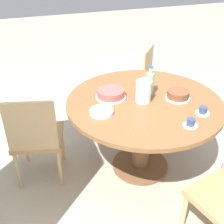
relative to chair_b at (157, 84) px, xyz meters
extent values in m
plane|color=#B2A893|center=(-0.76, 0.55, -0.47)|extent=(14.00, 14.00, 0.00)
cylinder|color=brown|center=(-0.76, 0.55, -0.45)|extent=(0.54, 0.54, 0.03)
cylinder|color=brown|center=(-0.76, 0.55, -0.10)|extent=(0.16, 0.16, 0.67)
cylinder|color=brown|center=(-0.76, 0.55, 0.26)|extent=(1.33, 1.33, 0.04)
cylinder|color=tan|center=(-1.53, 0.56, -0.27)|extent=(0.03, 0.03, 0.39)
cylinder|color=tan|center=(-1.45, 0.21, -0.27)|extent=(0.03, 0.03, 0.39)
cylinder|color=tan|center=(-0.29, -0.07, -0.27)|extent=(0.03, 0.03, 0.39)
cylinder|color=tan|center=(-0.02, -0.30, -0.27)|extent=(0.03, 0.03, 0.39)
cylinder|color=tan|center=(-0.06, 0.20, -0.27)|extent=(0.03, 0.03, 0.39)
cylinder|color=tan|center=(0.21, -0.03, -0.27)|extent=(0.03, 0.03, 0.39)
cube|color=tan|center=(-0.04, -0.05, -0.05)|extent=(0.59, 0.59, 0.04)
cube|color=tan|center=(0.09, 0.10, 0.19)|extent=(0.32, 0.28, 0.44)
cylinder|color=tan|center=(-0.39, 1.23, -0.27)|extent=(0.03, 0.03, 0.39)
cylinder|color=tan|center=(-0.30, 1.58, -0.27)|extent=(0.03, 0.03, 0.39)
cylinder|color=tan|center=(-0.74, 1.32, -0.27)|extent=(0.03, 0.03, 0.39)
cylinder|color=tan|center=(-0.65, 1.67, -0.27)|extent=(0.03, 0.03, 0.39)
cube|color=tan|center=(-0.52, 1.45, -0.05)|extent=(0.51, 0.51, 0.04)
cube|color=tan|center=(-0.71, 1.50, 0.19)|extent=(0.13, 0.39, 0.44)
cylinder|color=white|center=(-0.77, 0.57, 0.37)|extent=(0.13, 0.13, 0.18)
cone|color=white|center=(-0.77, 0.57, 0.47)|extent=(0.12, 0.12, 0.02)
sphere|color=white|center=(-0.77, 0.57, 0.49)|extent=(0.02, 0.02, 0.02)
cylinder|color=#99C6A3|center=(-0.68, 0.47, 0.38)|extent=(0.07, 0.07, 0.20)
cylinder|color=#99C6A3|center=(-0.68, 0.47, 0.50)|extent=(0.03, 0.03, 0.06)
cylinder|color=#2D5184|center=(-0.68, 0.47, 0.54)|extent=(0.04, 0.04, 0.01)
cylinder|color=white|center=(-0.61, 0.80, 0.28)|extent=(0.27, 0.27, 0.01)
cylinder|color=#C65651|center=(-0.61, 0.80, 0.32)|extent=(0.24, 0.24, 0.06)
cylinder|color=white|center=(-0.82, 0.27, 0.28)|extent=(0.22, 0.22, 0.01)
cylinder|color=brown|center=(-0.82, 0.27, 0.32)|extent=(0.19, 0.19, 0.06)
cylinder|color=white|center=(-1.22, 0.40, 0.28)|extent=(0.11, 0.11, 0.01)
cylinder|color=#334775|center=(-1.22, 0.40, 0.31)|extent=(0.06, 0.06, 0.05)
cylinder|color=white|center=(-1.11, 0.21, 0.28)|extent=(0.11, 0.11, 0.01)
cylinder|color=#334775|center=(-1.11, 0.21, 0.31)|extent=(0.06, 0.06, 0.05)
cylinder|color=white|center=(-0.84, 0.96, 0.28)|extent=(0.19, 0.19, 0.01)
cylinder|color=white|center=(-0.84, 0.96, 0.29)|extent=(0.19, 0.19, 0.01)
cylinder|color=white|center=(-0.84, 0.96, 0.30)|extent=(0.19, 0.19, 0.01)
camera|label=1|loc=(-2.63, 1.52, 1.43)|focal=45.00mm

